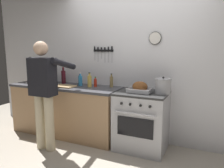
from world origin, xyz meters
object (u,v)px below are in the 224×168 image
Objects in this scene: stove at (141,121)px; person_cook at (44,89)px; bottle_cooking_oil at (90,81)px; bottle_hot_sauce at (95,83)px; bottle_soy_sauce at (80,80)px; roasting_pan at (140,88)px; bottle_dish_soap at (80,80)px; bottle_wine_red at (64,77)px; bottle_vinegar at (111,82)px; cutting_board at (64,86)px; stock_pot at (163,86)px.

person_cook is at bearing -155.09° from stove.
stove is 1.09m from bottle_cooking_oil.
bottle_soy_sauce is at bearing 172.64° from bottle_hot_sauce.
bottle_hot_sauce reaches higher than roasting_pan.
bottle_dish_soap is at bearing -26.60° from person_cook.
person_cook is 5.45× the size of bottle_wine_red.
bottle_wine_red is 1.46× the size of bottle_soy_sauce.
cutting_board is at bearing -157.13° from bottle_vinegar.
bottle_dish_soap is (-1.13, 0.12, 0.02)m from roasting_pan.
person_cook is 0.78m from bottle_cooking_oil.
bottle_soy_sauce is at bearing 172.78° from stove.
bottle_vinegar is (-0.90, 0.14, -0.01)m from stock_pot.
person_cook is 9.64× the size of bottle_hot_sauce.
stock_pot is (0.30, 0.05, 0.56)m from stove.
bottle_dish_soap reaches higher than roasting_pan.
stove is 1.68m from bottle_wine_red.
bottle_soy_sauce is at bearing -1.53° from bottle_wine_red.
bottle_wine_red is 0.37m from bottle_soy_sauce.
cutting_board is 2.09× the size of bottle_hot_sauce.
bottle_wine_red is (-1.54, 0.20, 0.05)m from roasting_pan.
bottle_soy_sauce is (0.14, 0.27, 0.08)m from cutting_board.
stock_pot is 1.24m from bottle_cooking_oil.
person_cook reaches higher than bottle_vinegar.
cutting_board is at bearing -154.52° from bottle_hot_sauce.
bottle_vinegar is (0.60, 0.04, 0.01)m from bottle_soy_sauce.
person_cook is at bearing -132.26° from bottle_vinegar.
cutting_board is 0.53m from bottle_hot_sauce.
person_cook is at bearing -89.88° from cutting_board.
bottle_wine_red is 1.33× the size of bottle_dish_soap.
cutting_board is 1.18× the size of bottle_wine_red.
bottle_vinegar reaches higher than bottle_dish_soap.
bottle_cooking_oil is (0.26, -0.10, 0.02)m from bottle_soy_sauce.
bottle_wine_red reaches higher than bottle_soy_sauce.
bottle_soy_sauce is (-0.34, 0.04, 0.02)m from bottle_hot_sauce.
cutting_board is at bearing -11.62° from person_cook.
stock_pot is 1.00× the size of bottle_cooking_oil.
bottle_vinegar is 0.37m from bottle_cooking_oil.
stock_pot is at bearing -3.86° from bottle_soy_sauce.
bottle_vinegar is (0.74, 0.82, 0.04)m from person_cook.
roasting_pan is 0.85m from bottle_hot_sauce.
stock_pot is 1.45m from bottle_dish_soap.
stock_pot and bottle_cooking_oil have the same top height.
bottle_wine_red is at bearing 169.93° from bottle_cooking_oil.
bottle_hot_sauce is 0.83× the size of bottle_soy_sauce.
bottle_vinegar is 0.56m from bottle_dish_soap.
person_cook is 7.20× the size of bottle_vinegar.
cutting_board is 0.38m from bottle_wine_red.
stock_pot is at bearing -9.00° from bottle_vinegar.
bottle_dish_soap reaches higher than cutting_board.
bottle_vinegar is 1.01× the size of bottle_dish_soap.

